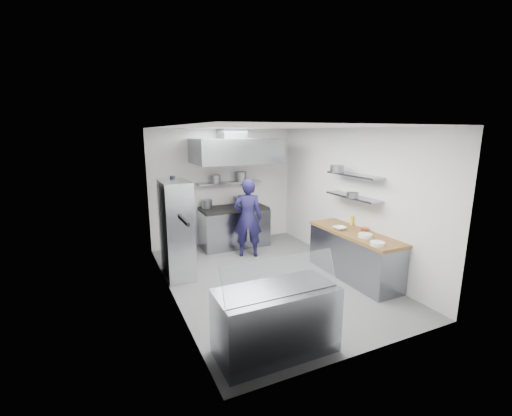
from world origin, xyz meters
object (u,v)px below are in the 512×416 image
wire_rack (176,230)px  gas_range (234,228)px  chef (248,218)px  display_case (276,321)px

wire_rack → gas_range: bearing=37.2°
chef → wire_rack: 1.72m
gas_range → chef: chef is taller
display_case → wire_rack: bearing=101.8°
wire_rack → display_case: size_ratio=1.23×
display_case → gas_range: bearing=75.9°
gas_range → display_case: gas_range is taller
gas_range → chef: bearing=-88.0°
gas_range → chef: size_ratio=0.92×
gas_range → wire_rack: wire_rack is taller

